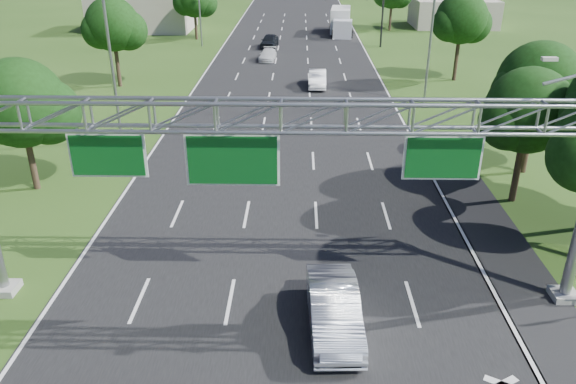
{
  "coord_description": "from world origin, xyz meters",
  "views": [
    {
      "loc": [
        0.88,
        -6.71,
        13.35
      ],
      "look_at": [
        0.42,
        15.7,
        2.85
      ],
      "focal_mm": 35.0,
      "sensor_mm": 36.0,
      "label": 1
    }
  ],
  "objects_px": {
    "sign_gantry": "(283,133)",
    "box_truck": "(341,22)",
    "silver_sedan": "(334,309)",
    "traffic_signal": "(354,4)"
  },
  "relations": [
    {
      "from": "sign_gantry",
      "to": "silver_sedan",
      "type": "relative_size",
      "value": 4.59
    },
    {
      "from": "sign_gantry",
      "to": "box_truck",
      "type": "height_order",
      "value": "sign_gantry"
    },
    {
      "from": "silver_sedan",
      "to": "box_truck",
      "type": "bearing_deg",
      "value": 83.55
    },
    {
      "from": "traffic_signal",
      "to": "box_truck",
      "type": "bearing_deg",
      "value": 94.97
    },
    {
      "from": "silver_sedan",
      "to": "traffic_signal",
      "type": "bearing_deg",
      "value": 81.98
    },
    {
      "from": "silver_sedan",
      "to": "box_truck",
      "type": "distance_m",
      "value": 65.06
    },
    {
      "from": "silver_sedan",
      "to": "sign_gantry",
      "type": "bearing_deg",
      "value": 130.04
    },
    {
      "from": "traffic_signal",
      "to": "sign_gantry",
      "type": "bearing_deg",
      "value": -97.68
    },
    {
      "from": "box_truck",
      "to": "silver_sedan",
      "type": "bearing_deg",
      "value": -88.54
    },
    {
      "from": "silver_sedan",
      "to": "box_truck",
      "type": "height_order",
      "value": "box_truck"
    }
  ]
}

